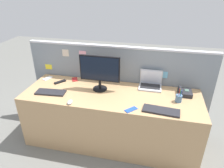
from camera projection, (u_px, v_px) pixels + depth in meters
ground_plane at (111, 139)px, 2.99m from camera, size 10.00×10.00×0.00m
desk at (111, 118)px, 2.82m from camera, size 2.29×0.77×0.75m
cubicle_divider at (117, 87)px, 3.07m from camera, size 2.64×0.08×1.26m
desktop_monitor at (100, 71)px, 2.64m from camera, size 0.53×0.19×0.47m
laptop at (151, 83)px, 2.80m from camera, size 0.30×0.23×0.24m
desk_phone at (184, 92)px, 2.62m from camera, size 0.17×0.18×0.09m
keyboard_main at (51, 92)px, 2.67m from camera, size 0.39×0.18×0.02m
keyboard_spare at (161, 111)px, 2.30m from camera, size 0.42×0.19×0.02m
computer_mouse_right_hand at (70, 102)px, 2.44m from camera, size 0.07×0.11×0.03m
pen_cup at (179, 98)px, 2.46m from camera, size 0.08×0.08×0.18m
cell_phone_blue_case at (131, 110)px, 2.33m from camera, size 0.15×0.15×0.01m
cell_phone_white_slab at (48, 78)px, 3.05m from camera, size 0.12×0.16×0.01m
cell_phone_red_case at (75, 79)px, 3.02m from camera, size 0.13×0.15×0.01m
tv_remote at (60, 82)px, 2.94m from camera, size 0.14×0.16×0.02m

